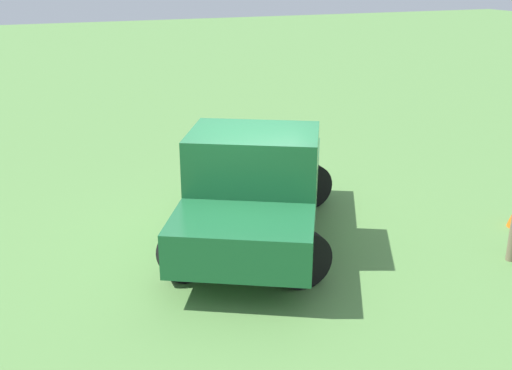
# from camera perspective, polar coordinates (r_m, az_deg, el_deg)

# --- Properties ---
(ground_plane) EXTENTS (80.00, 80.00, 0.00)m
(ground_plane) POSITION_cam_1_polar(r_m,az_deg,el_deg) (9.74, -0.16, -5.27)
(ground_plane) COLOR #5B8C47
(pickup_truck) EXTENTS (3.81, 4.89, 1.82)m
(pickup_truck) POSITION_cam_1_polar(r_m,az_deg,el_deg) (9.40, -0.08, 0.01)
(pickup_truck) COLOR black
(pickup_truck) RESTS_ON ground_plane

